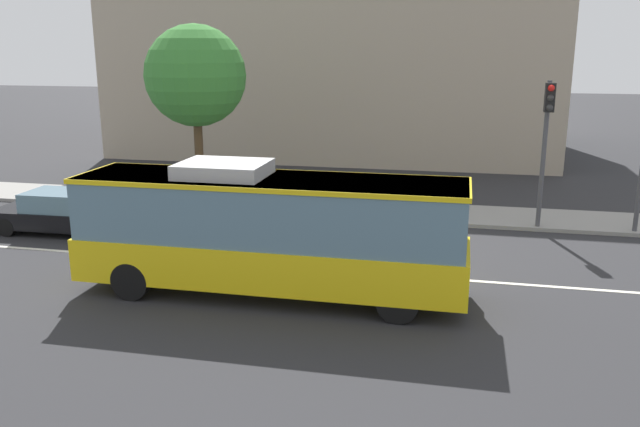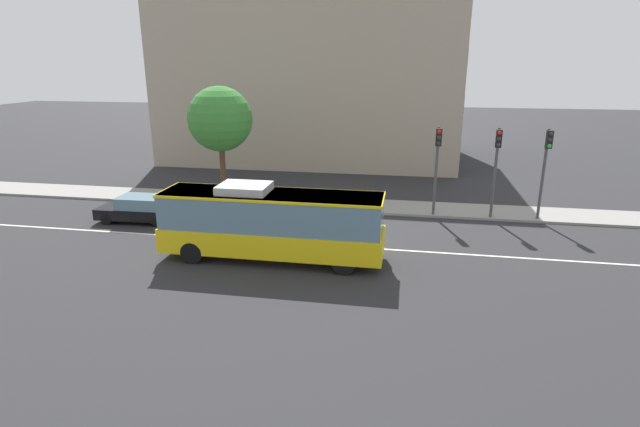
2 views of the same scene
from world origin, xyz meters
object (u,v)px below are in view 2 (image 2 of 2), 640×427
sedan_black (140,209)px  traffic_light_far_corner (497,158)px  traffic_light_mid_block (546,159)px  transit_bus (271,221)px  street_tree_kerbside_left (220,119)px  traffic_light_near_corner (437,156)px

sedan_black → traffic_light_far_corner: bearing=-170.5°
traffic_light_mid_block → traffic_light_far_corner: size_ratio=1.00×
transit_bus → street_tree_kerbside_left: (-5.97, 9.80, 3.32)m
transit_bus → traffic_light_mid_block: traffic_light_mid_block is taller
sedan_black → street_tree_kerbside_left: (2.81, 5.71, 4.41)m
sedan_black → traffic_light_near_corner: bearing=-168.6°
traffic_light_far_corner → sedan_black: bearing=-73.3°
transit_bus → sedan_black: transit_bus is taller
traffic_light_mid_block → traffic_light_far_corner: 2.59m
traffic_light_far_corner → street_tree_kerbside_left: 16.81m
traffic_light_near_corner → street_tree_kerbside_left: 13.68m
sedan_black → transit_bus: bearing=153.5°
transit_bus → street_tree_kerbside_left: street_tree_kerbside_left is taller
transit_bus → sedan_black: bearing=155.0°
sedan_black → traffic_light_mid_block: 22.55m
sedan_black → street_tree_kerbside_left: size_ratio=0.63×
transit_bus → street_tree_kerbside_left: 11.95m
transit_bus → traffic_light_mid_block: (13.24, 8.02, 1.75)m
traffic_light_near_corner → traffic_light_far_corner: size_ratio=1.00×
transit_bus → sedan_black: size_ratio=2.20×
sedan_black → traffic_light_mid_block: size_ratio=0.87×
sedan_black → traffic_light_mid_block: bearing=-171.4°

